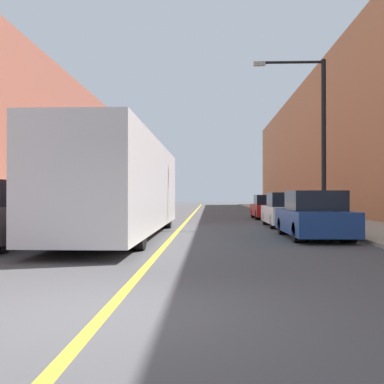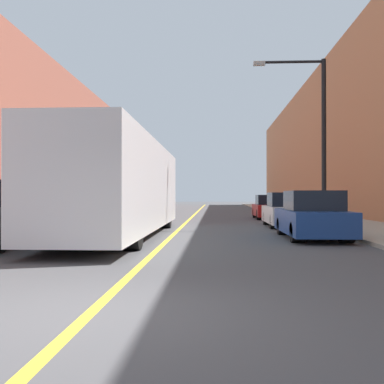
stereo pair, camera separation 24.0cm
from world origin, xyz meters
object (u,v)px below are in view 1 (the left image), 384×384
(car_right_near, at_px, (314,217))
(car_right_mid, at_px, (286,211))
(car_right_far, at_px, (268,208))
(bus, at_px, (125,186))
(street_lamp_right, at_px, (316,129))

(car_right_near, relative_size, car_right_mid, 1.04)
(car_right_mid, bearing_deg, car_right_far, 89.29)
(car_right_near, xyz_separation_m, car_right_far, (0.13, 12.57, -0.04))
(bus, height_order, car_right_far, bus)
(car_right_far, bearing_deg, bus, -118.40)
(bus, distance_m, car_right_far, 13.71)
(bus, height_order, street_lamp_right, street_lamp_right)
(car_right_far, bearing_deg, car_right_near, -90.59)
(car_right_mid, bearing_deg, car_right_near, -90.45)
(car_right_near, height_order, car_right_mid, car_right_near)
(car_right_far, bearing_deg, street_lamp_right, -82.58)
(car_right_near, bearing_deg, car_right_far, 89.41)
(car_right_mid, height_order, car_right_far, car_right_mid)
(car_right_mid, relative_size, car_right_far, 1.02)
(car_right_mid, xyz_separation_m, car_right_far, (0.09, 7.01, -0.04))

